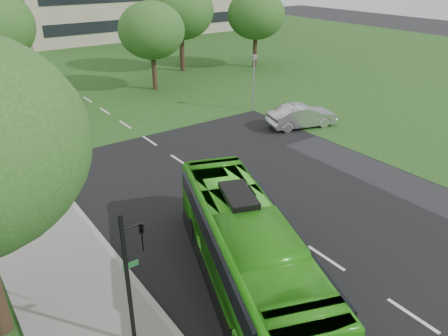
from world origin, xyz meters
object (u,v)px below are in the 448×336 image
bus (247,251)px  tree_park_c (151,31)px  camera_pole (254,75)px  tree_park_d (180,11)px  sedan (302,116)px  tree_park_e (256,15)px  traffic_light (132,272)px

bus → tree_park_c: bearing=89.4°
camera_pole → tree_park_c: bearing=115.2°
tree_park_d → sedan: tree_park_d is taller
sedan → camera_pole: 5.57m
tree_park_d → sedan: bearing=-96.1°
sedan → camera_pole: bearing=19.9°
tree_park_e → traffic_light: 41.04m
traffic_light → tree_park_c: bearing=82.3°
tree_park_c → sedan: (3.94, -15.55, -4.59)m
camera_pole → tree_park_d: bearing=86.9°
tree_park_e → traffic_light: bearing=-134.4°
tree_park_d → camera_pole: 16.25m
tree_park_d → tree_park_e: 8.42m
tree_park_e → tree_park_c: bearing=-171.3°
tree_park_d → traffic_light: bearing=-122.8°
bus → tree_park_d: bearing=83.3°
tree_park_e → traffic_light: size_ratio=1.74×
tree_park_e → camera_pole: tree_park_e is taller
tree_park_d → traffic_light: 38.65m
tree_park_c → tree_park_e: size_ratio=0.95×
traffic_light → sedan: bearing=52.6°
tree_park_e → camera_pole: (-10.44, -12.54, -2.85)m
bus → traffic_light: bearing=-158.2°
tree_park_c → sedan: bearing=-75.8°
tree_park_d → bus: size_ratio=0.81×
camera_pole → traffic_light: bearing=-131.0°
tree_park_c → camera_pole: bearing=-71.3°
sedan → tree_park_d: bearing=9.1°
tree_park_c → camera_pole: tree_park_c is taller
traffic_light → tree_park_d: bearing=78.0°
tree_park_d → tree_park_e: tree_park_d is taller
tree_park_d → bus: (-16.38, -32.23, -4.74)m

